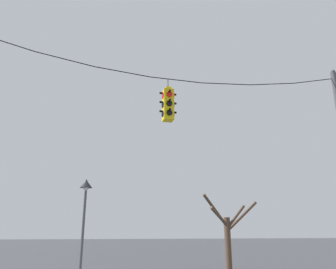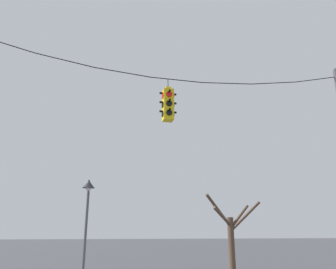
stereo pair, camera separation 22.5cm
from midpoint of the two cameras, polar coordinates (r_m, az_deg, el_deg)
span_wire at (r=11.64m, az=1.00°, el=10.75°), size 13.13×0.03×0.89m
traffic_light_over_intersection at (r=11.05m, az=-0.59°, el=5.21°), size 0.58×0.58×1.51m
street_lamp at (r=15.04m, az=-14.65°, el=-10.84°), size 0.54×0.92×4.06m
bare_tree at (r=18.03m, az=9.99°, el=-16.41°), size 2.98×1.38×3.71m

